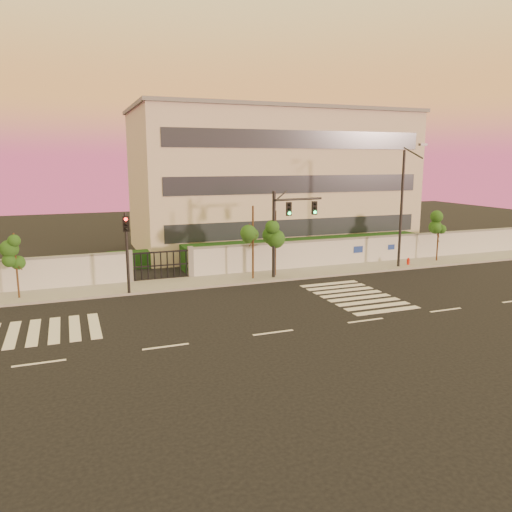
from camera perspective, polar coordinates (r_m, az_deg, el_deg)
name	(u,v)px	position (r m, az deg, el deg)	size (l,w,h in m)	color
ground	(273,333)	(23.42, 1.97, -8.75)	(120.00, 120.00, 0.00)	black
sidewalk	(211,281)	(32.92, -5.13, -2.86)	(60.00, 3.00, 0.15)	gray
perimeter_wall	(207,262)	(34.15, -5.68, -0.66)	(60.00, 0.36, 2.20)	silver
hedge_row	(211,257)	(37.06, -5.20, -0.14)	(41.00, 4.25, 1.80)	black
institutional_building	(271,180)	(45.85, 1.74, 8.72)	(24.40, 12.40, 12.25)	beige
road_markings	(217,313)	(26.27, -4.44, -6.56)	(57.00, 7.62, 0.02)	silver
street_tree_c	(15,251)	(31.15, -25.80, 0.52)	(1.32, 1.05, 3.87)	#382314
street_tree_d	(253,226)	(32.63, -0.33, 3.47)	(1.52, 1.21, 4.98)	#382314
street_tree_e	(276,228)	(33.62, 2.25, 3.17)	(1.60, 1.27, 4.57)	#382314
street_tree_f	(439,227)	(41.26, 20.17, 3.14)	(1.43, 1.13, 3.79)	#382314
traffic_signal_main	(284,224)	(33.28, 3.25, 3.71)	(3.72, 0.63, 5.89)	black
traffic_signal_secondary	(127,243)	(29.95, -14.56, 1.41)	(0.38, 0.36, 4.92)	black
streetlight_east	(403,203)	(37.65, 16.48, 5.85)	(0.54, 2.16, 9.00)	black
fire_hydrant	(408,262)	(39.29, 17.00, -0.67)	(0.25, 0.25, 0.67)	red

